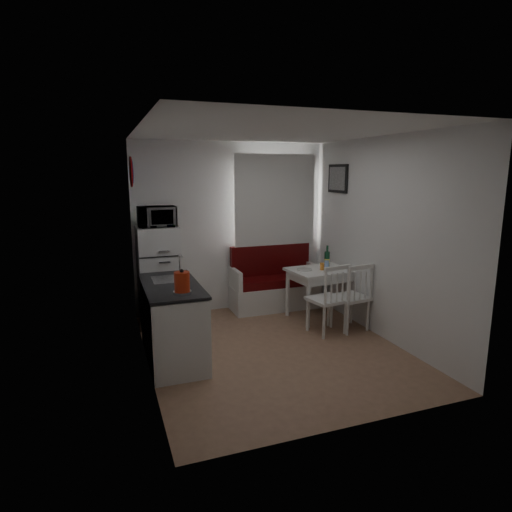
{
  "coord_description": "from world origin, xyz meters",
  "views": [
    {
      "loc": [
        -1.89,
        -4.59,
        2.16
      ],
      "look_at": [
        -0.05,
        0.5,
        1.08
      ],
      "focal_mm": 30.0,
      "sensor_mm": 36.0,
      "label": 1
    }
  ],
  "objects_px": {
    "kitchen_counter": "(172,321)",
    "chair_right": "(354,290)",
    "fridge": "(159,276)",
    "bench": "(274,288)",
    "microwave": "(157,217)",
    "chair_left": "(331,292)",
    "dining_table": "(323,274)",
    "wine_bottle": "(327,256)",
    "kettle": "(182,282)"
  },
  "relations": [
    {
      "from": "kitchen_counter",
      "to": "dining_table",
      "type": "xyz_separation_m",
      "value": [
        2.34,
        0.69,
        0.2
      ]
    },
    {
      "from": "fridge",
      "to": "kettle",
      "type": "height_order",
      "value": "fridge"
    },
    {
      "from": "dining_table",
      "to": "kettle",
      "type": "relative_size",
      "value": 4.11
    },
    {
      "from": "dining_table",
      "to": "chair_left",
      "type": "xyz_separation_m",
      "value": [
        -0.25,
        -0.67,
        -0.06
      ]
    },
    {
      "from": "kettle",
      "to": "wine_bottle",
      "type": "relative_size",
      "value": 0.79
    },
    {
      "from": "chair_left",
      "to": "bench",
      "type": "bearing_deg",
      "value": 90.22
    },
    {
      "from": "kitchen_counter",
      "to": "fridge",
      "type": "bearing_deg",
      "value": 89.1
    },
    {
      "from": "kitchen_counter",
      "to": "chair_right",
      "type": "height_order",
      "value": "kitchen_counter"
    },
    {
      "from": "kitchen_counter",
      "to": "kettle",
      "type": "height_order",
      "value": "kitchen_counter"
    },
    {
      "from": "kitchen_counter",
      "to": "bench",
      "type": "bearing_deg",
      "value": 36.56
    },
    {
      "from": "bench",
      "to": "dining_table",
      "type": "bearing_deg",
      "value": -52.72
    },
    {
      "from": "dining_table",
      "to": "chair_left",
      "type": "bearing_deg",
      "value": -116.35
    },
    {
      "from": "dining_table",
      "to": "fridge",
      "type": "distance_m",
      "value": 2.38
    },
    {
      "from": "kitchen_counter",
      "to": "kettle",
      "type": "xyz_separation_m",
      "value": [
        0.05,
        -0.45,
        0.57
      ]
    },
    {
      "from": "fridge",
      "to": "bench",
      "type": "bearing_deg",
      "value": 3.55
    },
    {
      "from": "bench",
      "to": "fridge",
      "type": "bearing_deg",
      "value": -176.45
    },
    {
      "from": "chair_right",
      "to": "microwave",
      "type": "xyz_separation_m",
      "value": [
        -2.43,
        1.17,
        0.96
      ]
    },
    {
      "from": "chair_left",
      "to": "chair_right",
      "type": "bearing_deg",
      "value": -10.4
    },
    {
      "from": "kitchen_counter",
      "to": "bench",
      "type": "relative_size",
      "value": 0.95
    },
    {
      "from": "fridge",
      "to": "microwave",
      "type": "distance_m",
      "value": 0.85
    },
    {
      "from": "kitchen_counter",
      "to": "chair_right",
      "type": "relative_size",
      "value": 2.6
    },
    {
      "from": "chair_left",
      "to": "microwave",
      "type": "xyz_separation_m",
      "value": [
        -2.07,
        1.17,
        0.95
      ]
    },
    {
      "from": "kettle",
      "to": "wine_bottle",
      "type": "distance_m",
      "value": 2.7
    },
    {
      "from": "wine_bottle",
      "to": "bench",
      "type": "bearing_deg",
      "value": 137.52
    },
    {
      "from": "chair_left",
      "to": "wine_bottle",
      "type": "xyz_separation_m",
      "value": [
        0.36,
        0.77,
        0.31
      ]
    },
    {
      "from": "dining_table",
      "to": "kettle",
      "type": "height_order",
      "value": "kettle"
    },
    {
      "from": "bench",
      "to": "microwave",
      "type": "bearing_deg",
      "value": -174.87
    },
    {
      "from": "bench",
      "to": "chair_right",
      "type": "xyz_separation_m",
      "value": [
        0.62,
        -1.33,
        0.25
      ]
    },
    {
      "from": "kitchen_counter",
      "to": "wine_bottle",
      "type": "relative_size",
      "value": 4.03
    },
    {
      "from": "kitchen_counter",
      "to": "dining_table",
      "type": "distance_m",
      "value": 2.45
    },
    {
      "from": "kitchen_counter",
      "to": "bench",
      "type": "xyz_separation_m",
      "value": [
        1.83,
        1.36,
        -0.12
      ]
    },
    {
      "from": "chair_left",
      "to": "chair_right",
      "type": "distance_m",
      "value": 0.36
    },
    {
      "from": "chair_left",
      "to": "microwave",
      "type": "relative_size",
      "value": 1.04
    },
    {
      "from": "bench",
      "to": "dining_table",
      "type": "relative_size",
      "value": 1.32
    },
    {
      "from": "dining_table",
      "to": "wine_bottle",
      "type": "relative_size",
      "value": 3.23
    },
    {
      "from": "bench",
      "to": "chair_left",
      "type": "xyz_separation_m",
      "value": [
        0.26,
        -1.34,
        0.27
      ]
    },
    {
      "from": "dining_table",
      "to": "microwave",
      "type": "xyz_separation_m",
      "value": [
        -2.32,
        0.51,
        0.89
      ]
    },
    {
      "from": "microwave",
      "to": "fridge",
      "type": "bearing_deg",
      "value": 90.0
    },
    {
      "from": "microwave",
      "to": "wine_bottle",
      "type": "relative_size",
      "value": 1.54
    },
    {
      "from": "chair_left",
      "to": "wine_bottle",
      "type": "height_order",
      "value": "wine_bottle"
    },
    {
      "from": "fridge",
      "to": "kettle",
      "type": "relative_size",
      "value": 5.47
    },
    {
      "from": "wine_bottle",
      "to": "chair_right",
      "type": "bearing_deg",
      "value": -90.0
    },
    {
      "from": "bench",
      "to": "fridge",
      "type": "distance_m",
      "value": 1.85
    },
    {
      "from": "kitchen_counter",
      "to": "chair_left",
      "type": "distance_m",
      "value": 2.09
    },
    {
      "from": "kitchen_counter",
      "to": "wine_bottle",
      "type": "height_order",
      "value": "kitchen_counter"
    },
    {
      "from": "bench",
      "to": "kettle",
      "type": "height_order",
      "value": "kettle"
    },
    {
      "from": "dining_table",
      "to": "fridge",
      "type": "height_order",
      "value": "fridge"
    },
    {
      "from": "chair_left",
      "to": "kettle",
      "type": "distance_m",
      "value": 2.14
    },
    {
      "from": "fridge",
      "to": "microwave",
      "type": "height_order",
      "value": "microwave"
    },
    {
      "from": "chair_right",
      "to": "wine_bottle",
      "type": "distance_m",
      "value": 0.83
    }
  ]
}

